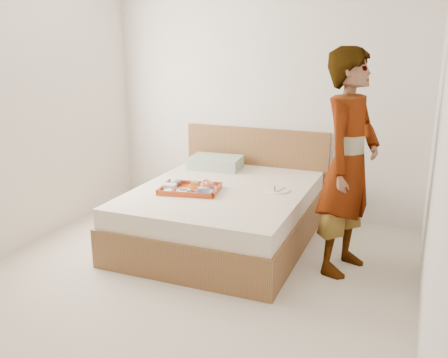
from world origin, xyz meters
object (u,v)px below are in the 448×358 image
tray (190,189)px  person (349,164)px  dinner_plate (278,190)px  bed (223,214)px

tray → person: person is taller
tray → dinner_plate: size_ratio=2.40×
tray → person: size_ratio=0.29×
tray → bed: bearing=30.2°
dinner_plate → person: (0.67, -0.29, 0.39)m
tray → dinner_plate: tray is taller
dinner_plate → person: bearing=-23.7°
tray → person: bearing=-9.8°
bed → tray: 0.44m
bed → dinner_plate: 0.59m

